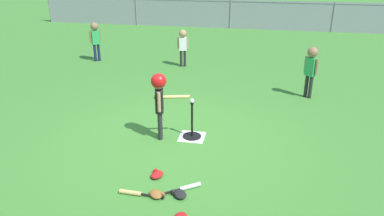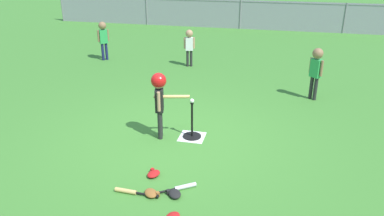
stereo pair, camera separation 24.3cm
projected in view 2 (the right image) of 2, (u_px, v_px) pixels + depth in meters
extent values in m
plane|color=#3D7A2D|center=(175.00, 139.00, 6.54)|extent=(60.00, 60.00, 0.00)
cube|color=white|center=(192.00, 137.00, 6.63)|extent=(0.44, 0.44, 0.01)
cylinder|color=black|center=(192.00, 136.00, 6.63)|extent=(0.32, 0.32, 0.03)
cylinder|color=black|center=(192.00, 120.00, 6.50)|extent=(0.04, 0.04, 0.62)
cylinder|color=black|center=(192.00, 103.00, 6.38)|extent=(0.06, 0.06, 0.02)
sphere|color=white|center=(192.00, 101.00, 6.37)|extent=(0.07, 0.07, 0.07)
cylinder|color=#262626|center=(160.00, 123.00, 6.58)|extent=(0.08, 0.08, 0.50)
cylinder|color=#262626|center=(160.00, 125.00, 6.47)|extent=(0.08, 0.08, 0.50)
cube|color=black|center=(159.00, 100.00, 6.35)|extent=(0.18, 0.25, 0.39)
cylinder|color=tan|center=(160.00, 96.00, 6.47)|extent=(0.06, 0.06, 0.33)
cylinder|color=tan|center=(159.00, 102.00, 6.21)|extent=(0.06, 0.06, 0.33)
sphere|color=tan|center=(159.00, 82.00, 6.23)|extent=(0.22, 0.22, 0.22)
sphere|color=red|center=(159.00, 81.00, 6.22)|extent=(0.26, 0.26, 0.26)
cylinder|color=#DBB266|center=(172.00, 97.00, 6.33)|extent=(0.60, 0.20, 0.06)
cylinder|color=#262626|center=(191.00, 58.00, 10.51)|extent=(0.07, 0.07, 0.46)
cylinder|color=#262626|center=(188.00, 58.00, 10.51)|extent=(0.07, 0.07, 0.46)
cube|color=white|center=(189.00, 44.00, 10.35)|extent=(0.23, 0.17, 0.35)
cylinder|color=tan|center=(194.00, 43.00, 10.35)|extent=(0.05, 0.05, 0.30)
cylinder|color=tan|center=(185.00, 43.00, 10.34)|extent=(0.05, 0.05, 0.30)
sphere|color=tan|center=(189.00, 33.00, 10.24)|extent=(0.20, 0.20, 0.20)
cylinder|color=#191E4C|center=(107.00, 51.00, 11.13)|extent=(0.08, 0.08, 0.50)
cylinder|color=#191E4C|center=(103.00, 52.00, 11.09)|extent=(0.08, 0.08, 0.50)
cube|color=green|center=(103.00, 37.00, 10.94)|extent=(0.26, 0.25, 0.39)
cylinder|color=#8C6647|center=(108.00, 35.00, 10.99)|extent=(0.06, 0.06, 0.33)
cylinder|color=#8C6647|center=(98.00, 36.00, 10.87)|extent=(0.06, 0.06, 0.33)
sphere|color=#8C6647|center=(102.00, 26.00, 10.81)|extent=(0.22, 0.22, 0.22)
cylinder|color=#262626|center=(315.00, 89.00, 8.16)|extent=(0.08, 0.08, 0.51)
cylinder|color=#262626|center=(311.00, 87.00, 8.24)|extent=(0.08, 0.08, 0.51)
cube|color=green|center=(316.00, 68.00, 8.03)|extent=(0.26, 0.25, 0.39)
cylinder|color=#8C6647|center=(322.00, 68.00, 7.91)|extent=(0.06, 0.06, 0.34)
cylinder|color=#8C6647|center=(311.00, 65.00, 8.12)|extent=(0.06, 0.06, 0.34)
sphere|color=#8C6647|center=(318.00, 53.00, 7.90)|extent=(0.22, 0.22, 0.22)
cylinder|color=silver|center=(185.00, 186.00, 5.20)|extent=(0.29, 0.23, 0.06)
cylinder|color=black|center=(164.00, 191.00, 5.09)|extent=(0.27, 0.20, 0.03)
cylinder|color=black|center=(153.00, 194.00, 5.04)|extent=(0.04, 0.05, 0.05)
cylinder|color=#DBB266|center=(126.00, 191.00, 5.10)|extent=(0.31, 0.08, 0.06)
cylinder|color=black|center=(147.00, 195.00, 5.03)|extent=(0.31, 0.04, 0.03)
cylinder|color=black|center=(158.00, 197.00, 4.99)|extent=(0.02, 0.05, 0.05)
ellipsoid|color=#B21919|center=(154.00, 174.00, 5.48)|extent=(0.22, 0.26, 0.07)
cube|color=#B21919|center=(152.00, 170.00, 5.57)|extent=(0.05, 0.06, 0.06)
ellipsoid|color=black|center=(175.00, 194.00, 5.04)|extent=(0.25, 0.27, 0.07)
cube|color=black|center=(168.00, 192.00, 5.07)|extent=(0.06, 0.06, 0.06)
ellipsoid|color=brown|center=(151.00, 193.00, 5.05)|extent=(0.27, 0.27, 0.07)
cube|color=brown|center=(158.00, 194.00, 5.03)|extent=(0.06, 0.06, 0.06)
cylinder|color=slate|center=(62.00, 8.00, 16.97)|extent=(0.06, 0.06, 1.15)
cylinder|color=slate|center=(147.00, 11.00, 16.14)|extent=(0.06, 0.06, 1.15)
cylinder|color=slate|center=(240.00, 15.00, 15.31)|extent=(0.06, 0.06, 1.15)
cylinder|color=slate|center=(345.00, 18.00, 14.48)|extent=(0.06, 0.06, 1.15)
cube|color=gray|center=(241.00, 1.00, 15.11)|extent=(16.00, 0.03, 0.03)
cube|color=gray|center=(240.00, 15.00, 15.31)|extent=(16.00, 0.01, 1.15)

